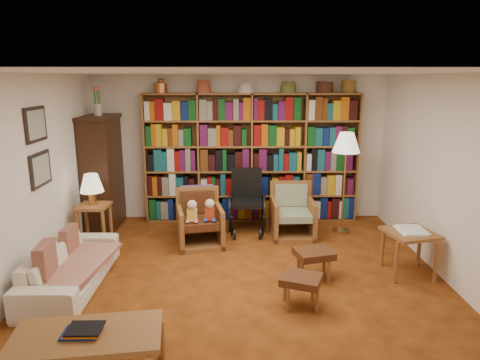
{
  "coord_description": "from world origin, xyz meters",
  "views": [
    {
      "loc": [
        -0.11,
        -4.86,
        2.44
      ],
      "look_at": [
        -0.02,
        0.6,
        1.13
      ],
      "focal_mm": 32.0,
      "sensor_mm": 36.0,
      "label": 1
    }
  ],
  "objects_px": {
    "sofa": "(71,267)",
    "side_table_lamp": "(94,216)",
    "floor_lamp": "(346,147)",
    "armchair_leather": "(200,221)",
    "side_table_papers": "(410,238)",
    "footstool_b": "(301,281)",
    "coffee_table": "(87,338)",
    "armchair_sage": "(292,215)",
    "footstool_a": "(314,255)",
    "wheelchair": "(247,203)"
  },
  "relations": [
    {
      "from": "sofa",
      "to": "side_table_lamp",
      "type": "height_order",
      "value": "side_table_lamp"
    },
    {
      "from": "sofa",
      "to": "floor_lamp",
      "type": "height_order",
      "value": "floor_lamp"
    },
    {
      "from": "armchair_leather",
      "to": "side_table_papers",
      "type": "bearing_deg",
      "value": -22.41
    },
    {
      "from": "side_table_papers",
      "to": "floor_lamp",
      "type": "bearing_deg",
      "value": 106.23
    },
    {
      "from": "floor_lamp",
      "to": "side_table_papers",
      "type": "relative_size",
      "value": 2.4
    },
    {
      "from": "footstool_b",
      "to": "coffee_table",
      "type": "distance_m",
      "value": 2.24
    },
    {
      "from": "side_table_lamp",
      "to": "armchair_sage",
      "type": "height_order",
      "value": "armchair_sage"
    },
    {
      "from": "armchair_sage",
      "to": "footstool_a",
      "type": "distance_m",
      "value": 1.56
    },
    {
      "from": "side_table_lamp",
      "to": "footstool_b",
      "type": "relative_size",
      "value": 1.25
    },
    {
      "from": "armchair_sage",
      "to": "floor_lamp",
      "type": "relative_size",
      "value": 0.51
    },
    {
      "from": "footstool_a",
      "to": "footstool_b",
      "type": "xyz_separation_m",
      "value": [
        -0.26,
        -0.66,
        -0.02
      ]
    },
    {
      "from": "sofa",
      "to": "footstool_b",
      "type": "bearing_deg",
      "value": -100.19
    },
    {
      "from": "floor_lamp",
      "to": "side_table_papers",
      "type": "distance_m",
      "value": 1.86
    },
    {
      "from": "floor_lamp",
      "to": "footstool_b",
      "type": "relative_size",
      "value": 3.13
    },
    {
      "from": "sofa",
      "to": "footstool_a",
      "type": "relative_size",
      "value": 3.36
    },
    {
      "from": "wheelchair",
      "to": "floor_lamp",
      "type": "height_order",
      "value": "floor_lamp"
    },
    {
      "from": "sofa",
      "to": "footstool_a",
      "type": "xyz_separation_m",
      "value": [
        2.93,
        0.17,
        0.05
      ]
    },
    {
      "from": "sofa",
      "to": "armchair_leather",
      "type": "xyz_separation_m",
      "value": [
        1.44,
        1.38,
        0.09
      ]
    },
    {
      "from": "floor_lamp",
      "to": "footstool_b",
      "type": "distance_m",
      "value": 2.77
    },
    {
      "from": "floor_lamp",
      "to": "armchair_sage",
      "type": "bearing_deg",
      "value": -172.94
    },
    {
      "from": "armchair_sage",
      "to": "footstool_a",
      "type": "relative_size",
      "value": 1.58
    },
    {
      "from": "wheelchair",
      "to": "footstool_a",
      "type": "xyz_separation_m",
      "value": [
        0.78,
        -1.75,
        -0.16
      ]
    },
    {
      "from": "footstool_a",
      "to": "footstool_b",
      "type": "relative_size",
      "value": 1.01
    },
    {
      "from": "side_table_lamp",
      "to": "armchair_sage",
      "type": "bearing_deg",
      "value": 9.09
    },
    {
      "from": "wheelchair",
      "to": "side_table_papers",
      "type": "relative_size",
      "value": 1.51
    },
    {
      "from": "side_table_papers",
      "to": "coffee_table",
      "type": "xyz_separation_m",
      "value": [
        -3.41,
        -1.89,
        -0.12
      ]
    },
    {
      "from": "footstool_b",
      "to": "floor_lamp",
      "type": "bearing_deg",
      "value": 66.15
    },
    {
      "from": "footstool_a",
      "to": "coffee_table",
      "type": "bearing_deg",
      "value": -140.75
    },
    {
      "from": "sofa",
      "to": "armchair_leather",
      "type": "distance_m",
      "value": 2.0
    },
    {
      "from": "armchair_sage",
      "to": "wheelchair",
      "type": "xyz_separation_m",
      "value": [
        -0.71,
        0.19,
        0.15
      ]
    },
    {
      "from": "armchair_leather",
      "to": "footstool_b",
      "type": "xyz_separation_m",
      "value": [
        1.23,
        -1.88,
        -0.05
      ]
    },
    {
      "from": "wheelchair",
      "to": "side_table_papers",
      "type": "distance_m",
      "value": 2.59
    },
    {
      "from": "floor_lamp",
      "to": "coffee_table",
      "type": "relative_size",
      "value": 1.28
    },
    {
      "from": "sofa",
      "to": "armchair_leather",
      "type": "bearing_deg",
      "value": -45.89
    },
    {
      "from": "floor_lamp",
      "to": "sofa",
      "type": "bearing_deg",
      "value": -153.72
    },
    {
      "from": "side_table_papers",
      "to": "side_table_lamp",
      "type": "bearing_deg",
      "value": 167.01
    },
    {
      "from": "armchair_leather",
      "to": "sofa",
      "type": "bearing_deg",
      "value": -136.11
    },
    {
      "from": "sofa",
      "to": "footstool_b",
      "type": "distance_m",
      "value": 2.72
    },
    {
      "from": "side_table_papers",
      "to": "footstool_b",
      "type": "relative_size",
      "value": 1.3
    },
    {
      "from": "coffee_table",
      "to": "side_table_lamp",
      "type": "bearing_deg",
      "value": 106.29
    },
    {
      "from": "armchair_leather",
      "to": "floor_lamp",
      "type": "height_order",
      "value": "floor_lamp"
    },
    {
      "from": "wheelchair",
      "to": "sofa",
      "type": "bearing_deg",
      "value": -138.31
    },
    {
      "from": "armchair_leather",
      "to": "coffee_table",
      "type": "height_order",
      "value": "armchair_leather"
    },
    {
      "from": "armchair_leather",
      "to": "floor_lamp",
      "type": "xyz_separation_m",
      "value": [
        2.26,
        0.44,
        1.05
      ]
    },
    {
      "from": "coffee_table",
      "to": "side_table_papers",
      "type": "bearing_deg",
      "value": 29.01
    },
    {
      "from": "side_table_lamp",
      "to": "floor_lamp",
      "type": "height_order",
      "value": "floor_lamp"
    },
    {
      "from": "wheelchair",
      "to": "floor_lamp",
      "type": "distance_m",
      "value": 1.81
    },
    {
      "from": "sofa",
      "to": "footstool_a",
      "type": "height_order",
      "value": "sofa"
    },
    {
      "from": "armchair_sage",
      "to": "side_table_papers",
      "type": "distance_m",
      "value": 1.95
    },
    {
      "from": "armchair_sage",
      "to": "floor_lamp",
      "type": "bearing_deg",
      "value": 7.06
    }
  ]
}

